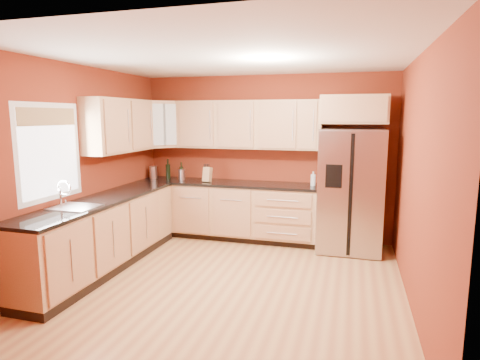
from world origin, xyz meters
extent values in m
plane|color=#AF7044|center=(0.00, 0.00, 0.00)|extent=(4.00, 4.00, 0.00)
plane|color=silver|center=(0.00, 0.00, 2.60)|extent=(4.00, 4.00, 0.00)
cube|color=maroon|center=(0.00, 2.00, 1.30)|extent=(4.00, 0.04, 2.60)
cube|color=maroon|center=(0.00, -2.00, 1.30)|extent=(4.00, 0.04, 2.60)
cube|color=maroon|center=(-2.00, 0.00, 1.30)|extent=(0.04, 4.00, 2.60)
cube|color=maroon|center=(2.00, 0.00, 1.30)|extent=(0.04, 4.00, 2.60)
cube|color=#A47950|center=(-0.55, 1.70, 0.44)|extent=(2.90, 0.60, 0.88)
cube|color=#A47950|center=(-1.70, 0.00, 0.44)|extent=(0.60, 2.80, 0.88)
cube|color=black|center=(-0.55, 1.69, 0.90)|extent=(2.90, 0.62, 0.04)
cube|color=black|center=(-1.69, 0.00, 0.90)|extent=(0.62, 2.80, 0.04)
cube|color=#A47950|center=(-0.25, 1.83, 1.83)|extent=(2.30, 0.33, 0.75)
cube|color=#A47950|center=(-1.83, 0.72, 1.83)|extent=(0.33, 1.35, 0.75)
cube|color=#A47950|center=(-1.67, 1.67, 1.83)|extent=(0.67, 0.67, 0.75)
cube|color=#A47950|center=(1.35, 1.70, 2.05)|extent=(0.92, 0.60, 0.40)
cube|color=silver|center=(1.35, 1.62, 0.89)|extent=(0.90, 0.75, 1.78)
cube|color=white|center=(-1.98, -0.50, 1.55)|extent=(0.03, 0.90, 1.00)
cylinder|color=silver|center=(-1.85, 1.69, 1.02)|extent=(0.16, 0.16, 0.21)
cylinder|color=silver|center=(-1.32, 1.68, 1.01)|extent=(0.12, 0.12, 0.18)
cube|color=tan|center=(-0.86, 1.63, 1.04)|extent=(0.13, 0.12, 0.23)
cylinder|color=silver|center=(0.80, 1.73, 1.03)|extent=(0.09, 0.09, 0.21)
camera|label=1|loc=(1.37, -4.31, 1.96)|focal=30.00mm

